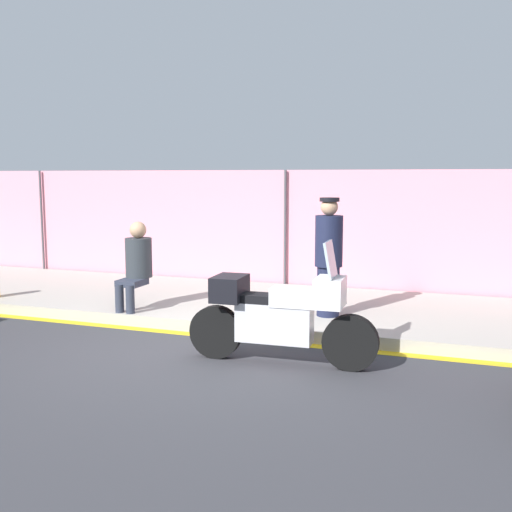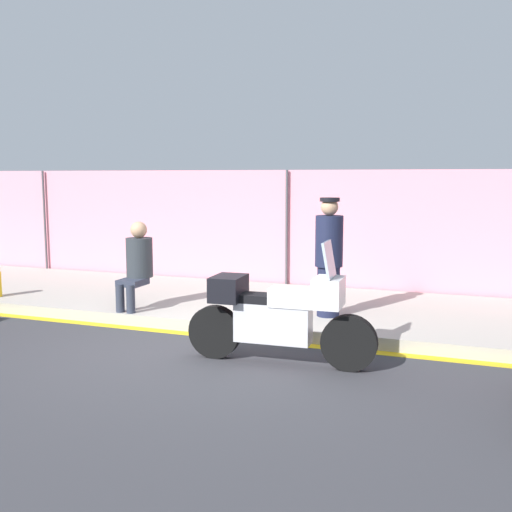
# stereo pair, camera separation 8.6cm
# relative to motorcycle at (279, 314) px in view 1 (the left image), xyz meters

# --- Properties ---
(ground_plane) EXTENTS (120.00, 120.00, 0.00)m
(ground_plane) POSITION_rel_motorcycle_xyz_m (-1.22, 0.08, -0.60)
(ground_plane) COLOR #38383D
(sidewalk) EXTENTS (41.73, 3.29, 0.17)m
(sidewalk) POSITION_rel_motorcycle_xyz_m (-1.22, 2.59, -0.51)
(sidewalk) COLOR #ADA89E
(sidewalk) RESTS_ON ground_plane
(curb_paint_stripe) EXTENTS (41.73, 0.18, 0.01)m
(curb_paint_stripe) POSITION_rel_motorcycle_xyz_m (-1.22, 0.85, -0.60)
(curb_paint_stripe) COLOR gold
(curb_paint_stripe) RESTS_ON ground_plane
(storefront_fence) EXTENTS (39.64, 0.17, 2.34)m
(storefront_fence) POSITION_rel_motorcycle_xyz_m (-1.22, 4.32, 0.57)
(storefront_fence) COLOR pink
(storefront_fence) RESTS_ON ground_plane
(motorcycle) EXTENTS (2.30, 0.56, 1.49)m
(motorcycle) POSITION_rel_motorcycle_xyz_m (0.00, 0.00, 0.00)
(motorcycle) COLOR black
(motorcycle) RESTS_ON ground_plane
(officer_standing) EXTENTS (0.40, 0.40, 1.74)m
(officer_standing) POSITION_rel_motorcycle_xyz_m (0.16, 1.91, 0.46)
(officer_standing) COLOR #191E38
(officer_standing) RESTS_ON sidewalk
(person_seated_on_curb) EXTENTS (0.41, 0.70, 1.35)m
(person_seated_on_curb) POSITION_rel_motorcycle_xyz_m (-2.77, 1.42, 0.32)
(person_seated_on_curb) COLOR #2D3342
(person_seated_on_curb) RESTS_ON sidewalk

